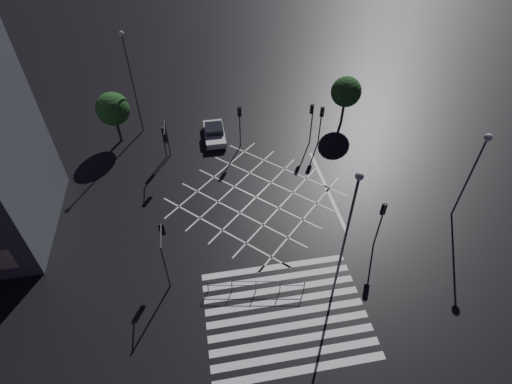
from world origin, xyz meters
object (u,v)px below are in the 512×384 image
object	(u,v)px
street_lamp_far	(130,73)
waiting_car	(214,133)
traffic_light_ne_cross	(321,118)
street_lamp_west	(348,224)
traffic_light_nw_cross	(166,137)
traffic_light_median_north	(240,119)
traffic_light_sw_cross	(163,244)
traffic_light_nw_main	(164,136)
traffic_light_ne_main	(311,116)
street_tree_near	(346,92)
street_lamp_east	(478,159)
street_tree_far	(113,109)
traffic_light_se_cross	(381,216)

from	to	relation	value
street_lamp_far	waiting_car	bearing A→B (deg)	-20.19
traffic_light_ne_cross	street_lamp_west	world-z (taller)	street_lamp_west
traffic_light_nw_cross	street_lamp_west	world-z (taller)	street_lamp_west
traffic_light_median_north	traffic_light_sw_cross	xyz separation A→B (m)	(-6.89, -13.48, -0.12)
street_lamp_far	street_lamp_west	bearing A→B (deg)	-58.68
traffic_light_sw_cross	street_lamp_far	world-z (taller)	street_lamp_far
traffic_light_nw_main	street_lamp_far	bearing A→B (deg)	116.22
traffic_light_ne_main	street_tree_near	bearing A→B (deg)	-146.13
traffic_light_median_north	street_lamp_far	xyz separation A→B (m)	(-9.20, 4.41, 3.07)
street_lamp_east	street_lamp_west	distance (m)	12.49
traffic_light_nw_main	street_lamp_far	distance (m)	6.57
traffic_light_ne_main	traffic_light_nw_main	world-z (taller)	traffic_light_ne_main
traffic_light_ne_main	waiting_car	bearing A→B (deg)	-14.79
street_tree_near	street_tree_far	xyz separation A→B (m)	(-22.04, 0.63, 0.04)
traffic_light_median_north	waiting_car	distance (m)	3.85
street_tree_far	street_lamp_west	bearing A→B (deg)	-52.96
traffic_light_nw_cross	street_tree_far	xyz separation A→B (m)	(-4.64, 4.49, 0.52)
street_lamp_east	traffic_light_nw_main	bearing A→B (deg)	152.62
traffic_light_ne_main	street_lamp_east	size ratio (longest dim) A/B	0.55
street_lamp_far	traffic_light_nw_main	bearing A→B (deg)	-63.78
traffic_light_nw_cross	street_lamp_far	distance (m)	7.18
traffic_light_sw_cross	street_lamp_east	bearing A→B (deg)	-85.43
traffic_light_median_north	traffic_light_ne_main	bearing A→B (deg)	85.92
street_lamp_east	waiting_car	size ratio (longest dim) A/B	1.75
traffic_light_ne_cross	traffic_light_nw_main	distance (m)	14.30
street_lamp_west	street_tree_far	bearing A→B (deg)	127.04
traffic_light_se_cross	traffic_light_nw_cross	xyz separation A→B (m)	(-14.41, 12.02, 0.08)
traffic_light_nw_main	street_tree_near	world-z (taller)	street_tree_near
traffic_light_ne_cross	traffic_light_nw_main	xyz separation A→B (m)	(-14.29, 0.38, -0.52)
street_lamp_west	street_tree_near	xyz separation A→B (m)	(7.11, 19.16, -2.94)
waiting_car	traffic_light_nw_main	bearing A→B (deg)	-63.89
traffic_light_nw_main	traffic_light_median_north	bearing A→B (deg)	3.11
street_tree_near	street_tree_far	world-z (taller)	street_tree_far
street_tree_near	traffic_light_nw_main	bearing A→B (deg)	-171.13
traffic_light_median_north	street_lamp_west	world-z (taller)	street_lamp_west
traffic_light_nw_cross	street_lamp_east	xyz separation A→B (m)	(21.67, -10.24, 2.49)
traffic_light_ne_cross	street_lamp_east	size ratio (longest dim) A/B	0.52
traffic_light_ne_main	street_lamp_east	distance (m)	14.33
traffic_light_ne_cross	street_lamp_east	world-z (taller)	street_lamp_east
traffic_light_median_north	street_lamp_east	size ratio (longest dim) A/B	0.57
street_tree_far	waiting_car	distance (m)	9.48
traffic_light_ne_main	traffic_light_se_cross	distance (m)	13.10
traffic_light_ne_cross	traffic_light_nw_cross	distance (m)	14.06
traffic_light_nw_main	traffic_light_nw_cross	bearing A→B (deg)	-77.54
traffic_light_se_cross	traffic_light_nw_cross	size ratio (longest dim) A/B	1.00
street_tree_far	street_tree_near	bearing A→B (deg)	-1.62
traffic_light_median_north	street_lamp_east	world-z (taller)	street_lamp_east
traffic_light_sw_cross	waiting_car	xyz separation A→B (m)	(4.61, 15.35, -2.37)
traffic_light_nw_cross	traffic_light_median_north	bearing A→B (deg)	102.69
traffic_light_nw_main	street_tree_far	bearing A→B (deg)	142.42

